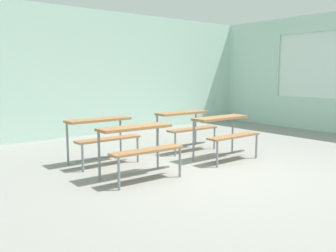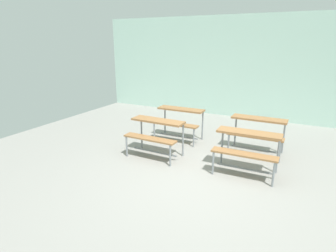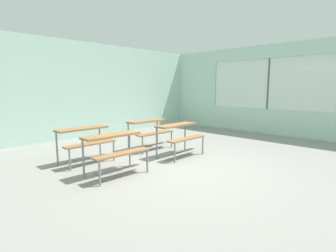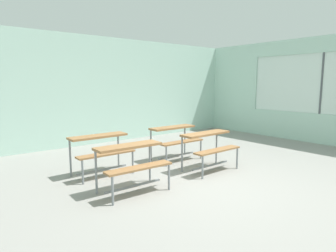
# 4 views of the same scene
# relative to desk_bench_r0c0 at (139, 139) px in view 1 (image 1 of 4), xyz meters

# --- Properties ---
(ground) EXTENTS (10.00, 9.00, 0.05)m
(ground) POSITION_rel_desk_bench_r0c0_xyz_m (1.14, -0.61, -0.59)
(ground) COLOR gray
(wall_back) EXTENTS (10.00, 0.12, 3.00)m
(wall_back) POSITION_rel_desk_bench_r0c0_xyz_m (1.14, 3.89, 0.94)
(wall_back) COLOR silver
(wall_back) RESTS_ON ground
(desk_bench_r0c0) EXTENTS (1.11, 0.62, 0.74)m
(desk_bench_r0c0) POSITION_rel_desk_bench_r0c0_xyz_m (0.00, 0.00, 0.00)
(desk_bench_r0c0) COLOR olive
(desk_bench_r0c0) RESTS_ON ground
(desk_bench_r0c1) EXTENTS (1.11, 0.61, 0.74)m
(desk_bench_r0c1) POSITION_rel_desk_bench_r0c0_xyz_m (1.80, 0.04, 0.00)
(desk_bench_r0c1) COLOR olive
(desk_bench_r0c1) RESTS_ON ground
(desk_bench_r1c0) EXTENTS (1.10, 0.59, 0.74)m
(desk_bench_r1c0) POSITION_rel_desk_bench_r0c0_xyz_m (0.01, 1.11, 0.00)
(desk_bench_r1c0) COLOR olive
(desk_bench_r1c0) RESTS_ON ground
(desk_bench_r1c1) EXTENTS (1.10, 0.60, 0.74)m
(desk_bench_r1c1) POSITION_rel_desk_bench_r0c0_xyz_m (1.80, 1.07, 0.00)
(desk_bench_r1c1) COLOR olive
(desk_bench_r1c1) RESTS_ON ground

